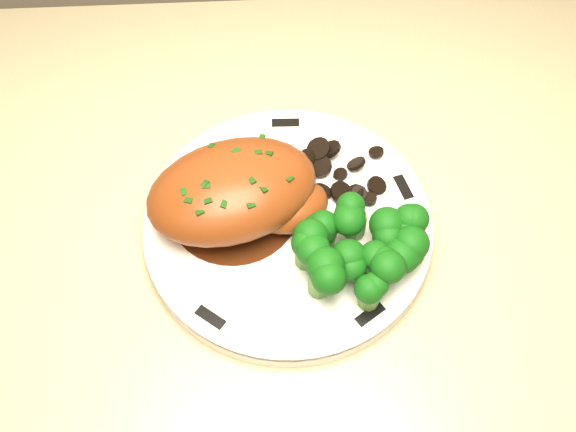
{
  "coord_description": "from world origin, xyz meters",
  "views": [
    {
      "loc": [
        0.24,
        1.38,
        1.38
      ],
      "look_at": [
        0.25,
        1.69,
        0.88
      ],
      "focal_mm": 45.0,
      "sensor_mm": 36.0,
      "label": 1
    }
  ],
  "objects_px": {
    "chicken_breast": "(239,192)",
    "broccoli_florets": "(362,250)",
    "plate": "(288,227)",
    "counter": "(341,398)"
  },
  "relations": [
    {
      "from": "broccoli_florets",
      "to": "chicken_breast",
      "type": "bearing_deg",
      "value": 149.98
    },
    {
      "from": "broccoli_florets",
      "to": "counter",
      "type": "bearing_deg",
      "value": 57.8
    },
    {
      "from": "chicken_breast",
      "to": "broccoli_florets",
      "type": "distance_m",
      "value": 0.11
    },
    {
      "from": "counter",
      "to": "plate",
      "type": "xyz_separation_m",
      "value": [
        -0.07,
        0.02,
        0.43
      ]
    },
    {
      "from": "counter",
      "to": "chicken_breast",
      "type": "bearing_deg",
      "value": 163.6
    },
    {
      "from": "chicken_breast",
      "to": "broccoli_florets",
      "type": "height_order",
      "value": "chicken_breast"
    },
    {
      "from": "plate",
      "to": "broccoli_florets",
      "type": "bearing_deg",
      "value": -36.31
    },
    {
      "from": "counter",
      "to": "chicken_breast",
      "type": "height_order",
      "value": "counter"
    },
    {
      "from": "counter",
      "to": "plate",
      "type": "relative_size",
      "value": 8.09
    },
    {
      "from": "counter",
      "to": "broccoli_florets",
      "type": "relative_size",
      "value": 17.13
    }
  ]
}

